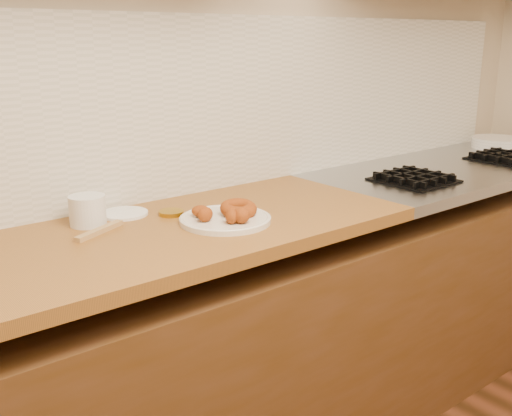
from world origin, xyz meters
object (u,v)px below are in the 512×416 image
object	(u,v)px
plastic_tub	(88,210)
plate_stack	(498,143)
donut_plate	(225,220)
ring_donut	(238,209)

from	to	relation	value
plastic_tub	plate_stack	size ratio (longest dim) A/B	0.42
donut_plate	ring_donut	xyz separation A→B (m)	(0.04, -0.00, 0.03)
ring_donut	plastic_tub	xyz separation A→B (m)	(-0.37, 0.23, 0.01)
donut_plate	plastic_tub	xyz separation A→B (m)	(-0.32, 0.23, 0.04)
donut_plate	plate_stack	world-z (taller)	plate_stack
plastic_tub	plate_stack	distance (m)	2.09
plate_stack	ring_donut	bearing A→B (deg)	-174.65
plate_stack	plastic_tub	bearing A→B (deg)	178.04
donut_plate	plate_stack	bearing A→B (deg)	5.08
plastic_tub	plate_stack	xyz separation A→B (m)	(2.09, -0.07, -0.02)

